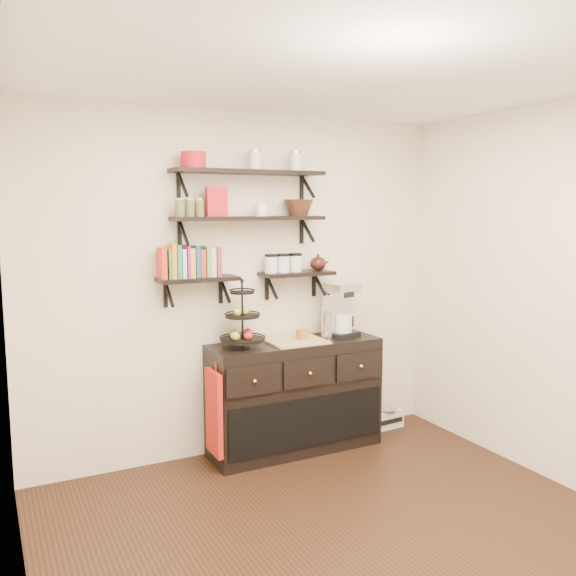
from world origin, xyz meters
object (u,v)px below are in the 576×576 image
Objects in this scene: fruit_stand at (243,325)px; coffee_maker at (340,311)px; sideboard at (295,396)px; radio at (386,418)px.

coffee_maker is (0.89, 0.03, 0.04)m from fruit_stand.
sideboard is 3.13× the size of coffee_maker.
fruit_stand is at bearing 179.53° from sideboard.
sideboard is 4.47× the size of radio.
sideboard is at bearing 171.81° from coffee_maker.
sideboard is 2.76× the size of fruit_stand.
radio is (0.96, 0.07, -0.36)m from sideboard.
fruit_stand is at bearing 177.69° from radio.
fruit_stand is 0.89m from coffee_maker.
sideboard is 1.03m from radio.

